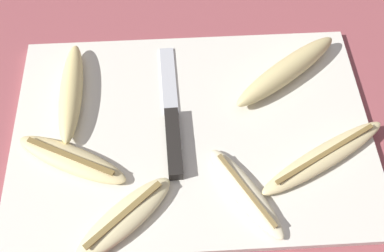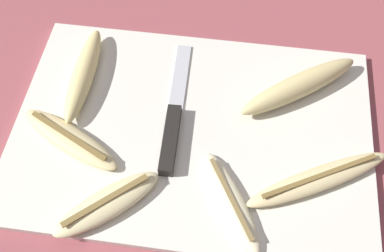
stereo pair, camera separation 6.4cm
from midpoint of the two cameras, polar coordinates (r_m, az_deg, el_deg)
name	(u,v)px [view 2 (the right image)]	position (r m, az deg, el deg)	size (l,w,h in m)	color
ground_plane	(192,134)	(0.66, 2.77, -1.23)	(4.00, 4.00, 0.00)	#93474C
cutting_board	(192,132)	(0.65, 2.79, -0.96)	(0.52, 0.35, 0.01)	silver
knife	(172,127)	(0.64, 0.32, -0.41)	(0.03, 0.23, 0.02)	black
banana_golden_short	(83,74)	(0.70, -11.09, 6.31)	(0.03, 0.18, 0.03)	#EDD689
banana_bright_far	(231,201)	(0.60, 8.03, -9.63)	(0.11, 0.15, 0.02)	beige
banana_ripe_center	(318,179)	(0.63, 18.57, -6.67)	(0.20, 0.13, 0.02)	beige
banana_spotted_left	(299,86)	(0.70, 16.03, 4.73)	(0.18, 0.15, 0.04)	#DBC684
banana_mellow_near	(70,139)	(0.64, -12.56, -1.84)	(0.17, 0.11, 0.02)	beige
banana_soft_right	(107,204)	(0.59, -7.71, -10.01)	(0.14, 0.13, 0.02)	beige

